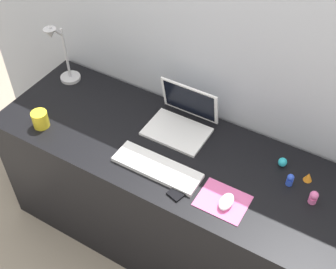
# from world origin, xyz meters

# --- Properties ---
(ground_plane) EXTENTS (6.00, 6.00, 0.00)m
(ground_plane) POSITION_xyz_m (0.00, 0.00, 0.00)
(ground_plane) COLOR gray
(back_wall) EXTENTS (2.96, 0.05, 1.64)m
(back_wall) POSITION_xyz_m (0.00, 0.35, 0.82)
(back_wall) COLOR #B2B7C1
(back_wall) RESTS_ON ground_plane
(desk) EXTENTS (1.76, 0.61, 0.74)m
(desk) POSITION_xyz_m (0.00, 0.00, 0.37)
(desk) COLOR black
(desk) RESTS_ON ground_plane
(laptop) EXTENTS (0.30, 0.26, 0.21)m
(laptop) POSITION_xyz_m (-0.03, 0.16, 0.79)
(laptop) COLOR white
(laptop) RESTS_ON desk
(keyboard) EXTENTS (0.41, 0.13, 0.02)m
(keyboard) POSITION_xyz_m (0.01, -0.14, 0.75)
(keyboard) COLOR white
(keyboard) RESTS_ON desk
(mousepad) EXTENTS (0.21, 0.17, 0.00)m
(mousepad) POSITION_xyz_m (0.34, -0.15, 0.74)
(mousepad) COLOR pink
(mousepad) RESTS_ON desk
(mouse) EXTENTS (0.06, 0.10, 0.03)m
(mouse) POSITION_xyz_m (0.36, -0.16, 0.76)
(mouse) COLOR white
(mouse) RESTS_ON mousepad
(cell_phone) EXTENTS (0.10, 0.14, 0.01)m
(cell_phone) POSITION_xyz_m (0.17, -0.18, 0.74)
(cell_phone) COLOR black
(cell_phone) RESTS_ON desk
(desk_lamp) EXTENTS (0.11, 0.16, 0.37)m
(desk_lamp) POSITION_xyz_m (-0.74, 0.15, 0.91)
(desk_lamp) COLOR #B7B7BC
(desk_lamp) RESTS_ON desk
(coffee_mug) EXTENTS (0.08, 0.08, 0.09)m
(coffee_mug) POSITION_xyz_m (-0.62, -0.18, 0.78)
(coffee_mug) COLOR yellow
(coffee_mug) RESTS_ON desk
(toy_figurine_blue) EXTENTS (0.03, 0.03, 0.06)m
(toy_figurine_blue) POSITION_xyz_m (0.55, 0.08, 0.77)
(toy_figurine_blue) COLOR blue
(toy_figurine_blue) RESTS_ON desk
(toy_figurine_orange) EXTENTS (0.04, 0.04, 0.04)m
(toy_figurine_orange) POSITION_xyz_m (0.61, 0.14, 0.76)
(toy_figurine_orange) COLOR orange
(toy_figurine_orange) RESTS_ON desk
(toy_figurine_cyan) EXTENTS (0.04, 0.04, 0.04)m
(toy_figurine_cyan) POSITION_xyz_m (0.49, 0.17, 0.76)
(toy_figurine_cyan) COLOR #28B7CC
(toy_figurine_cyan) RESTS_ON desk
(toy_figurine_pink) EXTENTS (0.04, 0.04, 0.06)m
(toy_figurine_pink) POSITION_xyz_m (0.67, 0.04, 0.77)
(toy_figurine_pink) COLOR pink
(toy_figurine_pink) RESTS_ON desk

